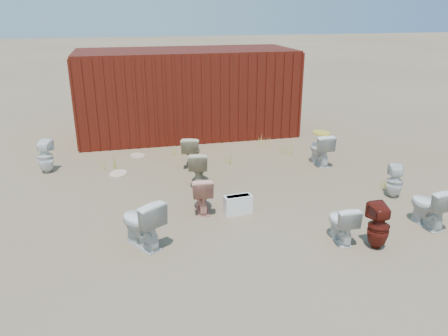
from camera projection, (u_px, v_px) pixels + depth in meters
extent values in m
plane|color=brown|center=(231.00, 206.00, 8.18)|extent=(100.00, 100.00, 0.00)
cube|color=#4E180D|center=(187.00, 93.00, 12.50)|extent=(6.00, 2.40, 2.40)
imported|color=silver|center=(141.00, 223.00, 6.70)|extent=(0.80, 0.91, 0.81)
imported|color=#DF9381|center=(202.00, 193.00, 7.89)|extent=(0.44, 0.70, 0.68)
imported|color=silver|center=(341.00, 223.00, 6.88)|extent=(0.38, 0.64, 0.64)
imported|color=#59160F|center=(379.00, 226.00, 6.66)|extent=(0.33, 0.34, 0.73)
imported|color=silver|center=(429.00, 206.00, 7.34)|extent=(0.47, 0.75, 0.72)
imported|color=white|center=(45.00, 156.00, 9.72)|extent=(0.42, 0.43, 0.75)
imported|color=#BFB08B|center=(198.00, 167.00, 9.09)|extent=(0.55, 0.79, 0.73)
imported|color=#C4B78F|center=(192.00, 151.00, 10.11)|extent=(0.60, 0.81, 0.74)
imported|color=white|center=(320.00, 149.00, 10.23)|extent=(0.42, 0.74, 0.76)
imported|color=silver|center=(395.00, 181.00, 8.47)|extent=(0.39, 0.40, 0.66)
ellipsoid|color=gold|center=(321.00, 133.00, 10.10)|extent=(0.38, 0.48, 0.02)
cube|color=white|center=(238.00, 205.00, 7.83)|extent=(0.52, 0.24, 0.35)
ellipsoid|color=beige|center=(118.00, 174.00, 9.74)|extent=(0.52, 0.59, 0.02)
ellipsoid|color=#C1A78C|center=(137.00, 156.00, 10.91)|extent=(0.47, 0.55, 0.02)
cone|color=#A19D40|center=(109.00, 163.00, 10.08)|extent=(0.36, 0.36, 0.26)
cone|color=#A19D40|center=(230.00, 159.00, 10.26)|extent=(0.32, 0.32, 0.31)
cone|color=#A19D40|center=(287.00, 148.00, 11.05)|extent=(0.36, 0.36, 0.30)
cone|color=#A19D40|center=(176.00, 151.00, 10.94)|extent=(0.30, 0.30, 0.23)
cone|color=#A19D40|center=(264.00, 141.00, 11.71)|extent=(0.34, 0.34, 0.28)
cone|color=#A19D40|center=(389.00, 182.00, 8.94)|extent=(0.28, 0.28, 0.26)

